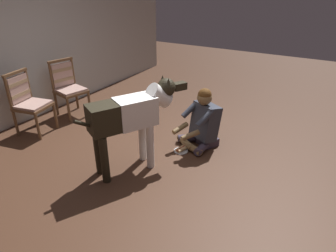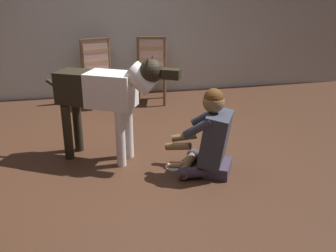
{
  "view_description": "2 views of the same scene",
  "coord_description": "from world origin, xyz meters",
  "px_view_note": "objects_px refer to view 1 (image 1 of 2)",
  "views": [
    {
      "loc": [
        -2.82,
        -1.91,
        2.22
      ],
      "look_at": [
        0.06,
        -0.22,
        0.55
      ],
      "focal_mm": 31.5,
      "sensor_mm": 36.0,
      "label": 1
    },
    {
      "loc": [
        -0.43,
        -3.8,
        1.88
      ],
      "look_at": [
        0.36,
        -0.09,
        0.41
      ],
      "focal_mm": 42.0,
      "sensor_mm": 36.0,
      "label": 2
    }
  ],
  "objects_px": {
    "dining_chair_right_of_pair": "(68,85)",
    "hot_dog_on_plate": "(181,150)",
    "dining_chair_left_of_pair": "(27,100)",
    "person_sitting_on_floor": "(202,123)",
    "large_dog": "(132,115)"
  },
  "relations": [
    {
      "from": "dining_chair_left_of_pair",
      "to": "person_sitting_on_floor",
      "type": "distance_m",
      "value": 2.72
    },
    {
      "from": "dining_chair_left_of_pair",
      "to": "person_sitting_on_floor",
      "type": "relative_size",
      "value": 1.12
    },
    {
      "from": "dining_chair_left_of_pair",
      "to": "person_sitting_on_floor",
      "type": "xyz_separation_m",
      "value": [
        0.97,
        -2.53,
        -0.18
      ]
    },
    {
      "from": "dining_chair_left_of_pair",
      "to": "large_dog",
      "type": "distance_m",
      "value": 2.03
    },
    {
      "from": "dining_chair_left_of_pair",
      "to": "dining_chair_right_of_pair",
      "type": "distance_m",
      "value": 0.81
    },
    {
      "from": "dining_chair_right_of_pair",
      "to": "person_sitting_on_floor",
      "type": "distance_m",
      "value": 2.55
    },
    {
      "from": "person_sitting_on_floor",
      "to": "large_dog",
      "type": "xyz_separation_m",
      "value": [
        -0.96,
        0.52,
        0.38
      ]
    },
    {
      "from": "dining_chair_left_of_pair",
      "to": "large_dog",
      "type": "relative_size",
      "value": 0.74
    },
    {
      "from": "dining_chair_left_of_pair",
      "to": "large_dog",
      "type": "bearing_deg",
      "value": -89.92
    },
    {
      "from": "hot_dog_on_plate",
      "to": "dining_chair_left_of_pair",
      "type": "bearing_deg",
      "value": 105.35
    },
    {
      "from": "dining_chair_right_of_pair",
      "to": "large_dog",
      "type": "distance_m",
      "value": 2.18
    },
    {
      "from": "dining_chair_left_of_pair",
      "to": "hot_dog_on_plate",
      "type": "distance_m",
      "value": 2.5
    },
    {
      "from": "person_sitting_on_floor",
      "to": "hot_dog_on_plate",
      "type": "height_order",
      "value": "person_sitting_on_floor"
    },
    {
      "from": "dining_chair_right_of_pair",
      "to": "hot_dog_on_plate",
      "type": "distance_m",
      "value": 2.42
    },
    {
      "from": "dining_chair_right_of_pair",
      "to": "person_sitting_on_floor",
      "type": "bearing_deg",
      "value": -86.47
    }
  ]
}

